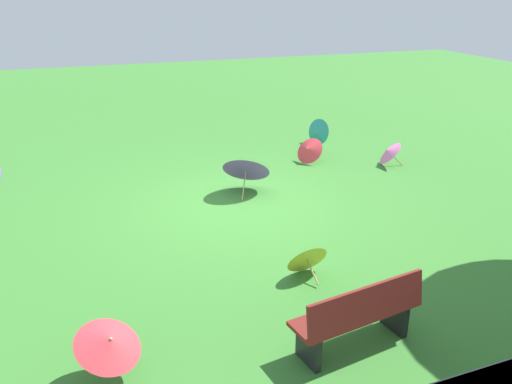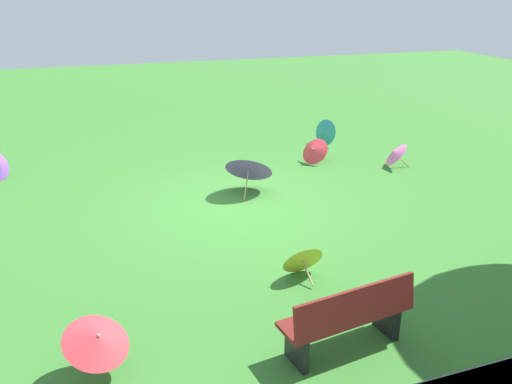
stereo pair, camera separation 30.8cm
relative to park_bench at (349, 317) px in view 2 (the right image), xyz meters
The scene contains 8 objects.
ground 4.60m from the park_bench, 89.44° to the right, with size 40.00×40.00×0.00m, color #387A2D.
park_bench is the anchor object (origin of this frame).
parasol_pink_0 6.98m from the park_bench, 125.32° to the right, with size 0.71×0.78×0.62m.
parasol_red_0 2.79m from the park_bench, ahead, with size 1.00×1.00×0.72m.
parasol_purple_0 5.22m from the park_bench, 94.10° to the right, with size 1.22×1.16×0.92m.
parasol_red_1 6.93m from the park_bench, 109.96° to the right, with size 0.77×0.83×0.63m.
parasol_yellow_0 1.78m from the park_bench, 94.40° to the right, with size 0.64×0.64×0.59m.
parasol_teal_0 8.47m from the park_bench, 112.34° to the right, with size 0.67×0.73×0.69m.
Camera 2 is at (2.49, 9.12, 4.03)m, focal length 37.21 mm.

